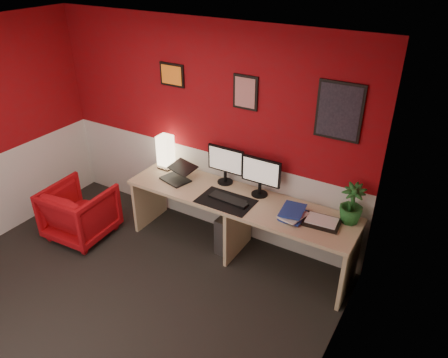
{
  "coord_description": "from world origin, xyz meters",
  "views": [
    {
      "loc": [
        2.54,
        -2.05,
        3.16
      ],
      "look_at": [
        0.6,
        1.21,
        1.05
      ],
      "focal_mm": 34.35,
      "sensor_mm": 36.0,
      "label": 1
    }
  ],
  "objects_px": {
    "desk": "(238,226)",
    "potted_plant": "(352,204)",
    "monitor_left": "(225,160)",
    "monitor_right": "(261,171)",
    "laptop": "(175,172)",
    "armchair": "(80,212)",
    "zen_tray": "(322,222)",
    "pc_tower": "(232,230)",
    "shoji_lamp": "(166,153)"
  },
  "relations": [
    {
      "from": "pc_tower",
      "to": "armchair",
      "type": "height_order",
      "value": "armchair"
    },
    {
      "from": "zen_tray",
      "to": "armchair",
      "type": "relative_size",
      "value": 0.49
    },
    {
      "from": "shoji_lamp",
      "to": "armchair",
      "type": "height_order",
      "value": "shoji_lamp"
    },
    {
      "from": "shoji_lamp",
      "to": "armchair",
      "type": "relative_size",
      "value": 0.56
    },
    {
      "from": "desk",
      "to": "zen_tray",
      "type": "height_order",
      "value": "zen_tray"
    },
    {
      "from": "monitor_left",
      "to": "zen_tray",
      "type": "xyz_separation_m",
      "value": [
        1.23,
        -0.22,
        -0.28
      ]
    },
    {
      "from": "desk",
      "to": "armchair",
      "type": "height_order",
      "value": "desk"
    },
    {
      "from": "shoji_lamp",
      "to": "monitor_right",
      "type": "relative_size",
      "value": 0.69
    },
    {
      "from": "pc_tower",
      "to": "armchair",
      "type": "xyz_separation_m",
      "value": [
        -1.68,
        -0.73,
        0.1
      ]
    },
    {
      "from": "monitor_left",
      "to": "armchair",
      "type": "relative_size",
      "value": 0.81
    },
    {
      "from": "laptop",
      "to": "zen_tray",
      "type": "bearing_deg",
      "value": 16.21
    },
    {
      "from": "pc_tower",
      "to": "shoji_lamp",
      "type": "bearing_deg",
      "value": 175.07
    },
    {
      "from": "shoji_lamp",
      "to": "monitor_left",
      "type": "height_order",
      "value": "monitor_left"
    },
    {
      "from": "laptop",
      "to": "monitor_left",
      "type": "relative_size",
      "value": 0.57
    },
    {
      "from": "laptop",
      "to": "pc_tower",
      "type": "height_order",
      "value": "laptop"
    },
    {
      "from": "desk",
      "to": "laptop",
      "type": "height_order",
      "value": "laptop"
    },
    {
      "from": "desk",
      "to": "potted_plant",
      "type": "relative_size",
      "value": 6.27
    },
    {
      "from": "monitor_left",
      "to": "zen_tray",
      "type": "distance_m",
      "value": 1.28
    },
    {
      "from": "laptop",
      "to": "monitor_right",
      "type": "distance_m",
      "value": 1.02
    },
    {
      "from": "monitor_left",
      "to": "armchair",
      "type": "distance_m",
      "value": 1.87
    },
    {
      "from": "laptop",
      "to": "potted_plant",
      "type": "relative_size",
      "value": 0.8
    },
    {
      "from": "monitor_right",
      "to": "potted_plant",
      "type": "xyz_separation_m",
      "value": [
        0.99,
        -0.0,
        -0.08
      ]
    },
    {
      "from": "monitor_left",
      "to": "pc_tower",
      "type": "distance_m",
      "value": 0.83
    },
    {
      "from": "desk",
      "to": "monitor_right",
      "type": "relative_size",
      "value": 4.48
    },
    {
      "from": "desk",
      "to": "pc_tower",
      "type": "distance_m",
      "value": 0.19
    },
    {
      "from": "zen_tray",
      "to": "pc_tower",
      "type": "height_order",
      "value": "zen_tray"
    },
    {
      "from": "laptop",
      "to": "monitor_left",
      "type": "height_order",
      "value": "monitor_left"
    },
    {
      "from": "monitor_left",
      "to": "monitor_right",
      "type": "xyz_separation_m",
      "value": [
        0.46,
        -0.04,
        0.0
      ]
    },
    {
      "from": "zen_tray",
      "to": "pc_tower",
      "type": "distance_m",
      "value": 1.17
    },
    {
      "from": "laptop",
      "to": "zen_tray",
      "type": "height_order",
      "value": "laptop"
    },
    {
      "from": "monitor_left",
      "to": "zen_tray",
      "type": "bearing_deg",
      "value": -10.01
    },
    {
      "from": "shoji_lamp",
      "to": "monitor_right",
      "type": "height_order",
      "value": "monitor_right"
    },
    {
      "from": "laptop",
      "to": "monitor_left",
      "type": "bearing_deg",
      "value": 40.83
    },
    {
      "from": "desk",
      "to": "monitor_left",
      "type": "xyz_separation_m",
      "value": [
        -0.3,
        0.23,
        0.66
      ]
    },
    {
      "from": "pc_tower",
      "to": "desk",
      "type": "bearing_deg",
      "value": -27.27
    },
    {
      "from": "zen_tray",
      "to": "laptop",
      "type": "bearing_deg",
      "value": -178.84
    },
    {
      "from": "monitor_right",
      "to": "pc_tower",
      "type": "xyz_separation_m",
      "value": [
        -0.27,
        -0.13,
        -0.8
      ]
    },
    {
      "from": "shoji_lamp",
      "to": "monitor_right",
      "type": "distance_m",
      "value": 1.27
    },
    {
      "from": "laptop",
      "to": "monitor_left",
      "type": "xyz_separation_m",
      "value": [
        0.52,
        0.25,
        0.18
      ]
    },
    {
      "from": "potted_plant",
      "to": "pc_tower",
      "type": "relative_size",
      "value": 0.92
    },
    {
      "from": "desk",
      "to": "monitor_left",
      "type": "bearing_deg",
      "value": 142.8
    },
    {
      "from": "shoji_lamp",
      "to": "monitor_right",
      "type": "bearing_deg",
      "value": 0.4
    },
    {
      "from": "monitor_right",
      "to": "armchair",
      "type": "height_order",
      "value": "monitor_right"
    },
    {
      "from": "desk",
      "to": "pc_tower",
      "type": "relative_size",
      "value": 5.78
    },
    {
      "from": "laptop",
      "to": "zen_tray",
      "type": "distance_m",
      "value": 1.76
    },
    {
      "from": "monitor_left",
      "to": "armchair",
      "type": "xyz_separation_m",
      "value": [
        -1.49,
        -0.89,
        -0.69
      ]
    },
    {
      "from": "armchair",
      "to": "potted_plant",
      "type": "bearing_deg",
      "value": -167.33
    },
    {
      "from": "zen_tray",
      "to": "potted_plant",
      "type": "height_order",
      "value": "potted_plant"
    },
    {
      "from": "monitor_right",
      "to": "armchair",
      "type": "bearing_deg",
      "value": -156.45
    },
    {
      "from": "desk",
      "to": "monitor_left",
      "type": "relative_size",
      "value": 4.48
    }
  ]
}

